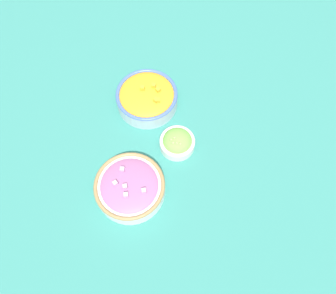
% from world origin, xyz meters
% --- Properties ---
extents(ground_plane, '(3.00, 3.00, 0.00)m').
position_xyz_m(ground_plane, '(0.00, 0.00, 0.00)').
color(ground_plane, '#337F75').
extents(bowl_lettuce, '(0.11, 0.11, 0.07)m').
position_xyz_m(bowl_lettuce, '(0.02, -0.03, 0.03)').
color(bowl_lettuce, silver).
rests_on(bowl_lettuce, ground_plane).
extents(bowl_squash, '(0.21, 0.21, 0.08)m').
position_xyz_m(bowl_squash, '(0.17, 0.09, 0.04)').
color(bowl_squash, '#B2C1CC').
rests_on(bowl_squash, ground_plane).
extents(bowl_red_onion, '(0.21, 0.21, 0.08)m').
position_xyz_m(bowl_red_onion, '(-0.15, 0.10, 0.04)').
color(bowl_red_onion, white).
rests_on(bowl_red_onion, ground_plane).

